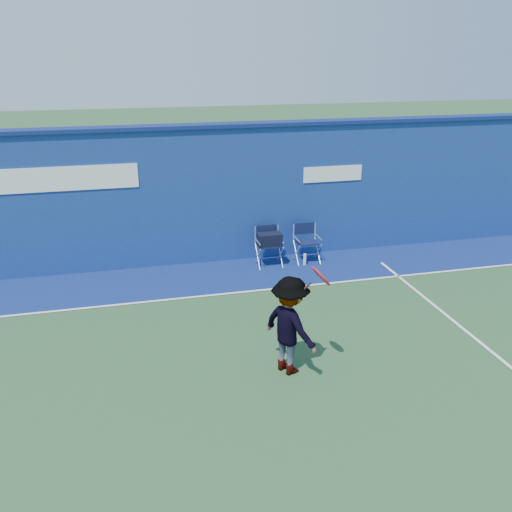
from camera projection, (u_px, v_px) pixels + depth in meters
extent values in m
plane|color=#284C29|center=(216.00, 392.00, 7.72)|extent=(80.00, 80.00, 0.00)
cube|color=navy|center=(175.00, 198.00, 11.89)|extent=(24.00, 0.40, 3.00)
cube|color=navy|center=(171.00, 127.00, 11.34)|extent=(24.00, 0.50, 0.08)
cube|color=white|center=(23.00, 181.00, 10.82)|extent=(4.50, 0.02, 0.50)
cube|color=white|center=(333.00, 174.00, 12.35)|extent=(1.40, 0.02, 0.35)
cube|color=navy|center=(184.00, 280.00, 11.43)|extent=(24.00, 1.80, 0.01)
cube|color=white|center=(189.00, 298.00, 10.61)|extent=(24.00, 0.06, 0.01)
cube|color=#0F1637|center=(269.00, 245.00, 12.05)|extent=(0.46, 0.39, 0.03)
cube|color=silver|center=(267.00, 234.00, 12.19)|extent=(0.53, 0.02, 0.38)
cube|color=#0F1637|center=(267.00, 231.00, 12.16)|extent=(0.46, 0.02, 0.27)
cube|color=black|center=(270.00, 240.00, 11.97)|extent=(0.53, 0.31, 0.29)
cube|color=#0F1637|center=(267.00, 229.00, 12.14)|extent=(0.38, 0.06, 0.21)
cube|color=#0F1637|center=(307.00, 242.00, 12.25)|extent=(0.46, 0.38, 0.03)
cube|color=silver|center=(304.00, 231.00, 12.39)|extent=(0.52, 0.02, 0.38)
cube|color=#0F1637|center=(304.00, 228.00, 12.36)|extent=(0.46, 0.02, 0.26)
cylinder|color=silver|center=(305.00, 259.00, 12.19)|extent=(0.07, 0.07, 0.26)
imported|color=#EA4738|center=(290.00, 326.00, 7.98)|extent=(0.96, 1.14, 1.53)
torus|color=#B31917|center=(321.00, 276.00, 7.67)|extent=(0.29, 0.39, 0.30)
cylinder|color=gray|center=(321.00, 276.00, 7.67)|extent=(0.23, 0.33, 0.24)
cylinder|color=black|center=(302.00, 291.00, 7.71)|extent=(0.29, 0.06, 0.24)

